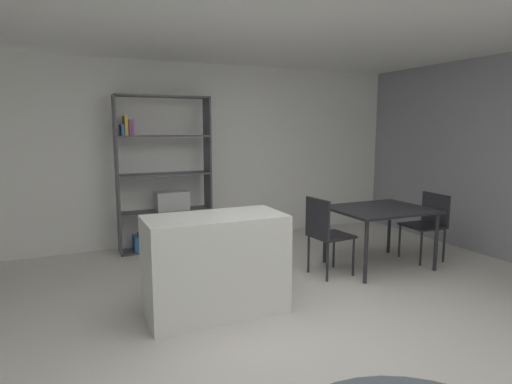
% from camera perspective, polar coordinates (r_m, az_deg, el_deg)
% --- Properties ---
extents(ground_plane, '(9.32, 9.32, 0.00)m').
position_cam_1_polar(ground_plane, '(3.85, 5.93, -17.61)').
color(ground_plane, beige).
extents(ceiling_slab, '(6.78, 6.48, 0.06)m').
position_cam_1_polar(ceiling_slab, '(3.58, 6.64, 23.75)').
color(ceiling_slab, white).
rests_on(ceiling_slab, ground_plane).
extents(back_partition, '(6.78, 0.06, 2.61)m').
position_cam_1_polar(back_partition, '(6.45, -8.31, 5.00)').
color(back_partition, white).
rests_on(back_partition, ground_plane).
extents(kitchen_island, '(1.25, 0.62, 0.91)m').
position_cam_1_polar(kitchen_island, '(4.00, -5.38, -9.51)').
color(kitchen_island, silver).
rests_on(kitchen_island, ground_plane).
extents(open_bookshelf, '(1.27, 0.32, 2.11)m').
position_cam_1_polar(open_bookshelf, '(6.06, -12.21, 1.34)').
color(open_bookshelf, '#4C4C51').
rests_on(open_bookshelf, ground_plane).
extents(dining_table, '(1.14, 0.93, 0.73)m').
position_cam_1_polar(dining_table, '(5.42, 16.07, -2.75)').
color(dining_table, '#232328').
rests_on(dining_table, ground_plane).
extents(dining_chair_island_side, '(0.47, 0.45, 0.91)m').
position_cam_1_polar(dining_chair_island_side, '(4.97, 9.07, -4.97)').
color(dining_chair_island_side, '#232328').
rests_on(dining_chair_island_side, ground_plane).
extents(dining_chair_window_side, '(0.44, 0.47, 0.85)m').
position_cam_1_polar(dining_chair_window_side, '(5.97, 21.82, -3.44)').
color(dining_chair_window_side, '#232328').
rests_on(dining_chair_window_side, ground_plane).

